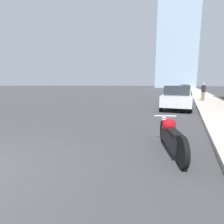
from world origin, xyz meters
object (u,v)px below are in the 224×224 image
Objects in this scene: parked_car_silver at (176,98)px; parked_car_green at (186,87)px; pedestrian at (203,92)px; parked_car_white at (183,92)px; parked_car_blue at (185,88)px; motorcycle at (171,136)px; parked_car_yellow at (185,89)px.

parked_car_green is at bearing 87.83° from parked_car_silver.
parked_car_silver is at bearing -108.22° from pedestrian.
pedestrian reaches higher than parked_car_green.
parked_car_blue reaches higher than parked_car_white.
motorcycle is 41.87m from parked_car_blue.
parked_car_yellow is (0.10, 10.95, 0.03)m from parked_car_white.
parked_car_white is at bearing -86.21° from parked_car_blue.
parked_car_blue is at bearing 94.85° from parked_car_white.
parked_car_yellow is (0.27, 21.85, -0.01)m from parked_car_silver.
parked_car_blue is 13.23m from parked_car_green.
parked_car_green reaches higher than parked_car_yellow.
pedestrian is at bearing -85.71° from parked_car_green.
parked_car_white is 1.11× the size of parked_car_yellow.
motorcycle is at bearing -89.48° from parked_car_silver.
parked_car_blue reaches higher than parked_car_yellow.
parked_car_green is at bearing 92.51° from pedestrian.
parked_car_green is 40.57m from pedestrian.
parked_car_yellow is 0.91× the size of parked_car_green.
parked_car_silver is 46.96m from parked_car_green.
parked_car_green is 2.58× the size of pedestrian.
parked_car_white is at bearing -91.66° from parked_car_yellow.
parked_car_silver reaches higher than parked_car_yellow.
motorcycle is 14.69m from pedestrian.
parked_car_white reaches higher than motorcycle.
pedestrian is (2.12, 6.43, 0.20)m from parked_car_silver.
pedestrian reaches higher than motorcycle.
pedestrian is at bearing -61.69° from parked_car_white.
parked_car_yellow is at bearing 96.81° from pedestrian.
parked_car_silver reaches higher than parked_car_white.
pedestrian is (1.98, -27.30, 0.19)m from parked_car_blue.
parked_car_green is (0.34, 46.96, 0.01)m from parked_car_silver.
parked_car_yellow is at bearing -85.63° from parked_car_blue.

